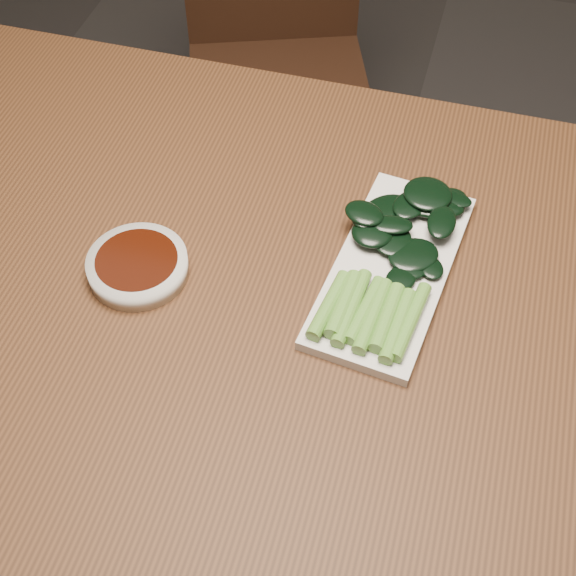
{
  "coord_description": "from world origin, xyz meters",
  "views": [
    {
      "loc": [
        0.14,
        -0.56,
        1.49
      ],
      "look_at": [
        -0.02,
        -0.0,
        0.76
      ],
      "focal_mm": 50.0,
      "sensor_mm": 36.0,
      "label": 1
    }
  ],
  "objects": [
    {
      "name": "ground",
      "position": [
        0.0,
        0.0,
        0.0
      ],
      "size": [
        6.0,
        6.0,
        0.0
      ],
      "primitive_type": "plane",
      "color": "#292626",
      "rests_on": "ground"
    },
    {
      "name": "serving_plate",
      "position": [
        0.1,
        0.06,
        0.76
      ],
      "size": [
        0.16,
        0.31,
        0.01
      ],
      "rotation": [
        0.0,
        0.0,
        -0.12
      ],
      "color": "silver",
      "rests_on": "table"
    },
    {
      "name": "chair_far",
      "position": [
        -0.27,
        0.82,
        0.49
      ],
      "size": [
        0.48,
        0.48,
        0.89
      ],
      "rotation": [
        0.0,
        0.0,
        0.36
      ],
      "color": "black",
      "rests_on": "ground"
    },
    {
      "name": "sauce_bowl",
      "position": [
        -0.2,
        -0.02,
        0.76
      ],
      "size": [
        0.12,
        0.12,
        0.03
      ],
      "color": "silver",
      "rests_on": "table"
    },
    {
      "name": "gai_lan",
      "position": [
        0.1,
        0.07,
        0.77
      ],
      "size": [
        0.16,
        0.29,
        0.03
      ],
      "color": "#5A9332",
      "rests_on": "serving_plate"
    },
    {
      "name": "table",
      "position": [
        0.0,
        0.0,
        0.68
      ],
      "size": [
        1.4,
        0.8,
        0.75
      ],
      "color": "#442613",
      "rests_on": "ground"
    }
  ]
}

